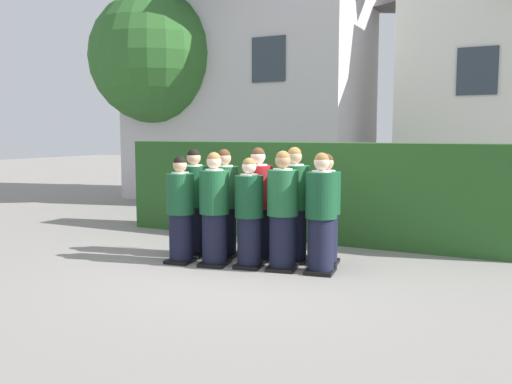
# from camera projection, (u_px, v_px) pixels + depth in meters

# --- Properties ---
(ground_plane) EXTENTS (60.00, 60.00, 0.00)m
(ground_plane) POSITION_uv_depth(u_px,v_px,m) (248.00, 267.00, 7.77)
(ground_plane) COLOR gray
(student_front_row_0) EXTENTS (0.41, 0.52, 1.56)m
(student_front_row_0) POSITION_uv_depth(u_px,v_px,m) (181.00, 212.00, 8.01)
(student_front_row_0) COLOR black
(student_front_row_0) RESTS_ON ground
(student_front_row_1) EXTENTS (0.46, 0.55, 1.63)m
(student_front_row_1) POSITION_uv_depth(u_px,v_px,m) (214.00, 212.00, 7.83)
(student_front_row_1) COLOR black
(student_front_row_1) RESTS_ON ground
(student_front_row_2) EXTENTS (0.43, 0.50, 1.56)m
(student_front_row_2) POSITION_uv_depth(u_px,v_px,m) (249.00, 216.00, 7.71)
(student_front_row_2) COLOR black
(student_front_row_2) RESTS_ON ground
(student_front_row_3) EXTENTS (0.46, 0.56, 1.66)m
(student_front_row_3) POSITION_uv_depth(u_px,v_px,m) (283.00, 213.00, 7.57)
(student_front_row_3) COLOR black
(student_front_row_3) RESTS_ON ground
(student_front_row_4) EXTENTS (0.44, 0.54, 1.64)m
(student_front_row_4) POSITION_uv_depth(u_px,v_px,m) (321.00, 216.00, 7.39)
(student_front_row_4) COLOR black
(student_front_row_4) RESTS_ON ground
(student_rear_row_0) EXTENTS (0.45, 0.55, 1.65)m
(student_rear_row_0) POSITION_uv_depth(u_px,v_px,m) (194.00, 205.00, 8.49)
(student_rear_row_0) COLOR black
(student_rear_row_0) RESTS_ON ground
(student_rear_row_1) EXTENTS (0.45, 0.53, 1.66)m
(student_rear_row_1) POSITION_uv_depth(u_px,v_px,m) (224.00, 206.00, 8.36)
(student_rear_row_1) COLOR black
(student_rear_row_1) RESTS_ON ground
(student_in_red_blazer) EXTENTS (0.46, 0.56, 1.69)m
(student_in_red_blazer) POSITION_uv_depth(u_px,v_px,m) (258.00, 206.00, 8.18)
(student_in_red_blazer) COLOR black
(student_in_red_blazer) RESTS_ON ground
(student_rear_row_3) EXTENTS (0.49, 0.56, 1.70)m
(student_rear_row_3) POSITION_uv_depth(u_px,v_px,m) (294.00, 207.00, 8.05)
(student_rear_row_3) COLOR black
(student_rear_row_3) RESTS_ON ground
(student_rear_row_4) EXTENTS (0.44, 0.54, 1.61)m
(student_rear_row_4) POSITION_uv_depth(u_px,v_px,m) (326.00, 212.00, 7.87)
(student_rear_row_4) COLOR black
(student_rear_row_4) RESTS_ON ground
(hedge) EXTENTS (7.11, 0.70, 1.73)m
(hedge) POSITION_uv_depth(u_px,v_px,m) (307.00, 191.00, 9.74)
(hedge) COLOR #285623
(hedge) RESTS_ON ground
(school_building_main) EXTENTS (6.90, 3.91, 7.91)m
(school_building_main) POSITION_uv_depth(u_px,v_px,m) (250.00, 58.00, 15.69)
(school_building_main) COLOR silver
(school_building_main) RESTS_ON ground
(oak_tree_left) EXTENTS (3.63, 3.63, 5.79)m
(oak_tree_left) POSITION_uv_depth(u_px,v_px,m) (156.00, 58.00, 15.13)
(oak_tree_left) COLOR brown
(oak_tree_left) RESTS_ON ground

